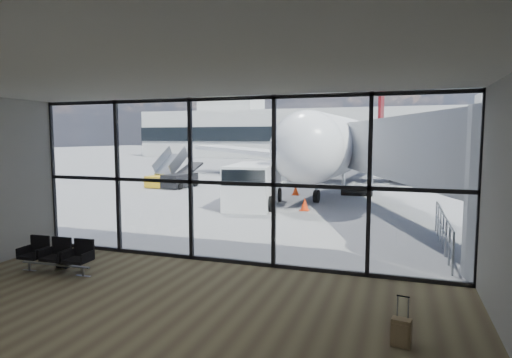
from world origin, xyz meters
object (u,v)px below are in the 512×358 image
Objects in this scene: seating_row at (58,253)px; suitcase at (401,332)px; mobile_stairs at (166,179)px; service_van at (253,185)px; belt_loader at (181,179)px; backpack at (63,259)px; airliner at (359,144)px.

seating_row is 8.37m from suitcase.
suitcase is 24.59m from mobile_stairs.
service_van is 9.52m from belt_loader.
suitcase is at bearing -69.25° from service_van.
backpack is at bearing 178.48° from suitcase.
belt_loader is (-6.12, 17.57, 0.07)m from seating_row.
seating_row is at bearing -65.11° from belt_loader.
backpack is 0.01× the size of airliner.
suitcase is at bearing -47.04° from belt_loader.
service_van is at bearing -33.64° from belt_loader.
seating_row is 0.45m from backpack.
mobile_stairs is at bearing -178.31° from belt_loader.
airliner is at bearing 106.28° from suitcase.
mobile_stairs is (-7.37, 17.65, 0.05)m from seating_row.
airliner reaches higher than backpack.
service_van reaches higher than backpack.
suitcase is at bearing -79.86° from airliner.
mobile_stairs is at bearing 111.83° from backpack.
belt_loader is at bearing 108.32° from backpack.
backpack is 27.97m from airliner.
suitcase is at bearing -11.95° from seating_row.
belt_loader reaches higher than seating_row.
seating_row is at bearing -63.67° from mobile_stairs.
backpack is 18.76m from mobile_stairs.
mobile_stairs reaches higher than seating_row.
seating_row is 0.54× the size of belt_loader.
airliner is at bearing 43.12° from mobile_stairs.
airliner reaches higher than mobile_stairs.
backpack is 8.59m from suitcase.
mobile_stairs is at bearing -137.06° from airliner.
service_van is (1.24, 11.54, 0.59)m from seating_row.
service_van is at bearing 128.25° from suitcase.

